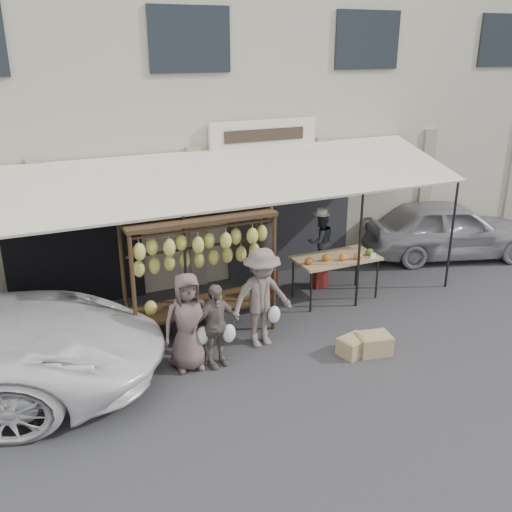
% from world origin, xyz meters
% --- Properties ---
extents(ground_plane, '(90.00, 90.00, 0.00)m').
position_xyz_m(ground_plane, '(0.00, 0.00, 0.00)').
color(ground_plane, '#2D2D30').
extents(shophouse, '(24.00, 6.15, 7.30)m').
position_xyz_m(shophouse, '(-0.00, 6.50, 3.65)').
color(shophouse, '#ACA48D').
rests_on(shophouse, ground_plane).
extents(awning, '(10.00, 2.35, 2.92)m').
position_xyz_m(awning, '(0.01, 2.28, 2.57)').
color(awning, beige).
rests_on(awning, ground_plane).
extents(banana_rack, '(2.60, 0.90, 2.24)m').
position_xyz_m(banana_rack, '(-0.69, 1.30, 1.57)').
color(banana_rack, '#392615').
rests_on(banana_rack, ground_plane).
extents(produce_table, '(1.70, 0.90, 1.04)m').
position_xyz_m(produce_table, '(2.31, 1.62, 0.87)').
color(produce_table, tan).
rests_on(produce_table, ground_plane).
extents(vendor_left, '(0.48, 0.32, 1.31)m').
position_xyz_m(vendor_left, '(1.17, 2.51, 1.14)').
color(vendor_left, '#59504D').
rests_on(vendor_left, stool_left).
extents(vendor_right, '(0.65, 0.53, 1.25)m').
position_xyz_m(vendor_right, '(2.33, 2.31, 1.03)').
color(vendor_right, '#272E39').
rests_on(vendor_right, stool_right).
extents(customer_left, '(0.83, 0.57, 1.63)m').
position_xyz_m(customer_left, '(-1.25, 0.33, 0.81)').
color(customer_left, brown).
rests_on(customer_left, ground_plane).
extents(customer_mid, '(0.88, 0.49, 1.42)m').
position_xyz_m(customer_mid, '(-0.84, 0.22, 0.71)').
color(customer_mid, '#6B5E58').
rests_on(customer_mid, ground_plane).
extents(customer_right, '(1.18, 0.73, 1.77)m').
position_xyz_m(customer_right, '(0.12, 0.52, 0.88)').
color(customer_right, '#6D5D59').
rests_on(customer_right, ground_plane).
extents(stool_left, '(0.40, 0.40, 0.49)m').
position_xyz_m(stool_left, '(1.17, 2.51, 0.24)').
color(stool_left, maroon).
rests_on(stool_left, ground_plane).
extents(stool_right, '(0.33, 0.33, 0.40)m').
position_xyz_m(stool_right, '(2.33, 2.31, 0.20)').
color(stool_right, maroon).
rests_on(stool_right, ground_plane).
extents(crate_near_a, '(0.57, 0.49, 0.30)m').
position_xyz_m(crate_near_a, '(1.40, -0.43, 0.15)').
color(crate_near_a, tan).
rests_on(crate_near_a, ground_plane).
extents(crate_near_b, '(0.62, 0.52, 0.33)m').
position_xyz_m(crate_near_b, '(1.73, -0.53, 0.17)').
color(crate_near_b, tan).
rests_on(crate_near_b, ground_plane).
extents(crate_far, '(0.56, 0.47, 0.30)m').
position_xyz_m(crate_far, '(-2.93, 0.07, 0.15)').
color(crate_far, tan).
rests_on(crate_far, ground_plane).
extents(sedan, '(4.48, 2.86, 1.42)m').
position_xyz_m(sedan, '(6.13, 2.64, 0.71)').
color(sedan, gray).
rests_on(sedan, ground_plane).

